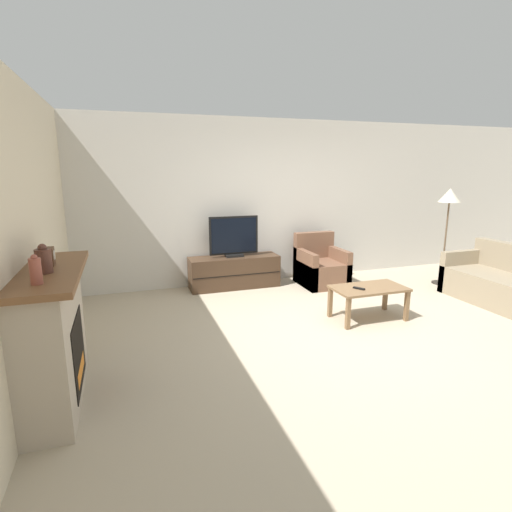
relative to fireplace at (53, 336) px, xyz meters
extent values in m
plane|color=tan|center=(3.07, 0.50, -0.57)|extent=(24.00, 24.00, 0.00)
cube|color=beige|center=(3.07, 2.96, 0.78)|extent=(12.00, 0.06, 2.70)
cube|color=beige|center=(-0.21, 0.50, 0.78)|extent=(0.06, 12.00, 2.70)
cube|color=#B7A893|center=(0.00, 0.00, -0.03)|extent=(0.36, 1.28, 1.08)
cube|color=black|center=(0.18, 0.00, -0.16)|extent=(0.01, 0.71, 0.59)
cube|color=orange|center=(0.18, 0.00, -0.33)|extent=(0.01, 0.49, 0.12)
cube|color=brown|center=(0.03, 0.00, 0.53)|extent=(0.48, 1.40, 0.05)
cylinder|color=#994C3D|center=(0.02, -0.42, 0.65)|extent=(0.08, 0.08, 0.18)
sphere|color=#994C3D|center=(0.02, -0.42, 0.74)|extent=(0.04, 0.04, 0.04)
cylinder|color=#512D23|center=(0.02, -0.11, 0.65)|extent=(0.12, 0.12, 0.18)
sphere|color=#512D23|center=(0.02, -0.11, 0.75)|extent=(0.06, 0.06, 0.06)
cube|color=brown|center=(0.02, 0.14, 0.63)|extent=(0.07, 0.11, 0.15)
cylinder|color=white|center=(0.05, 0.14, 0.64)|extent=(0.00, 0.08, 0.08)
cube|color=#422D1E|center=(2.26, 2.67, -0.32)|extent=(1.45, 0.44, 0.51)
cube|color=black|center=(2.26, 2.45, -0.32)|extent=(1.42, 0.01, 0.01)
cube|color=black|center=(2.26, 2.67, -0.04)|extent=(0.28, 0.18, 0.04)
cube|color=black|center=(2.26, 2.67, 0.28)|extent=(0.80, 0.03, 0.61)
cube|color=black|center=(2.26, 2.65, 0.28)|extent=(0.73, 0.01, 0.55)
cube|color=brown|center=(3.67, 2.34, -0.37)|extent=(0.70, 0.76, 0.40)
cube|color=brown|center=(3.67, 2.65, 0.05)|extent=(0.70, 0.14, 0.44)
cube|color=brown|center=(3.37, 2.34, -0.28)|extent=(0.10, 0.76, 0.60)
cube|color=brown|center=(3.97, 2.34, -0.28)|extent=(0.10, 0.76, 0.60)
cube|color=brown|center=(3.52, 0.77, -0.16)|extent=(0.93, 0.52, 0.03)
cube|color=brown|center=(3.09, 0.55, -0.38)|extent=(0.05, 0.05, 0.40)
cube|color=brown|center=(3.94, 0.55, -0.38)|extent=(0.05, 0.05, 0.40)
cube|color=brown|center=(3.09, 0.99, -0.38)|extent=(0.05, 0.05, 0.40)
cube|color=brown|center=(3.94, 0.99, -0.38)|extent=(0.05, 0.05, 0.40)
cube|color=black|center=(3.35, 0.73, -0.14)|extent=(0.11, 0.15, 0.02)
cube|color=gray|center=(5.66, 1.37, -0.25)|extent=(0.83, 0.11, 0.64)
cylinder|color=black|center=(5.64, 1.77, -0.57)|extent=(0.30, 0.30, 0.01)
cylinder|color=brown|center=(5.64, 1.77, 0.12)|extent=(0.03, 0.03, 1.35)
cone|color=beige|center=(5.64, 1.77, 0.90)|extent=(0.35, 0.35, 0.22)
camera|label=1|loc=(0.60, -3.39, 1.34)|focal=28.00mm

